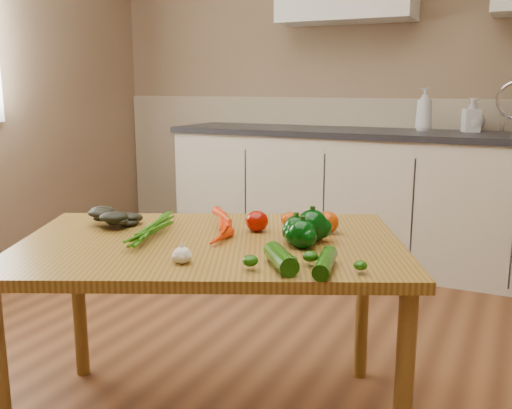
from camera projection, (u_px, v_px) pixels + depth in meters
The scene contains 17 objects.
room at pixel (187, 67), 1.93m from camera, with size 4.04×5.04×2.64m.
counter_run at pixel (380, 197), 3.79m from camera, with size 2.84×0.64×1.14m.
table at pixel (211, 262), 1.92m from camera, with size 1.49×1.27×0.68m.
soap_bottle_a at pixel (424, 109), 3.62m from camera, with size 0.11×0.11×0.27m, color silver.
soap_bottle_b at pixel (472, 115), 3.55m from camera, with size 0.10×0.10×0.21m, color silver.
soap_bottle_c at pixel (473, 117), 3.57m from camera, with size 0.15×0.15×0.19m, color silver.
carrot_bunch at pixel (201, 227), 1.96m from camera, with size 0.24×0.18×0.06m, color #EB3505, non-canonical shape.
leafy_greens at pixel (115, 214), 2.08m from camera, with size 0.18×0.16×0.09m, color black, non-canonical shape.
garlic_bulb at pixel (182, 255), 1.65m from camera, with size 0.06×0.06×0.05m, color white.
pepper_a at pixel (296, 229), 1.87m from camera, with size 0.09×0.09×0.09m, color #023106.
pepper_b at pixel (312, 226), 1.88m from camera, with size 0.11×0.11×0.11m, color #023106.
pepper_c at pixel (302, 234), 1.81m from camera, with size 0.09×0.09×0.09m, color #023106.
tomato_a at pixel (257, 221), 2.01m from camera, with size 0.08×0.08×0.07m, color #930D02.
tomato_b at pixel (290, 220), 2.07m from camera, with size 0.06×0.06×0.06m, color #BB3D04.
tomato_c at pixel (327, 222), 1.99m from camera, with size 0.08×0.08×0.08m, color #BB3D04.
zucchini_a at pixel (325, 263), 1.59m from camera, with size 0.05×0.05×0.19m, color #124207.
zucchini_b at pixel (281, 258), 1.61m from camera, with size 0.06×0.06×0.18m, color #124207.
Camera 1 is at (1.07, -1.52, 1.19)m, focal length 40.00 mm.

